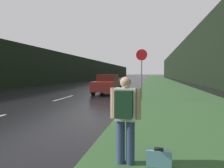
% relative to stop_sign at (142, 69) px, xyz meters
% --- Properties ---
extents(grass_verge, '(6.00, 240.00, 0.02)m').
position_rel_stop_sign_xyz_m(grass_verge, '(2.33, 27.08, -1.92)').
color(grass_verge, '#33562D').
rests_on(grass_verge, ground_plane).
extents(lane_stripe_c, '(0.12, 3.00, 0.01)m').
position_rel_stop_sign_xyz_m(lane_stripe_c, '(-5.17, -0.04, -1.93)').
color(lane_stripe_c, silver).
rests_on(lane_stripe_c, ground_plane).
extents(lane_stripe_d, '(0.12, 3.00, 0.01)m').
position_rel_stop_sign_xyz_m(lane_stripe_d, '(-5.17, 6.96, -1.93)').
color(lane_stripe_d, silver).
rests_on(lane_stripe_d, ground_plane).
extents(lane_stripe_e, '(0.12, 3.00, 0.01)m').
position_rel_stop_sign_xyz_m(lane_stripe_e, '(-5.17, 13.96, -1.93)').
color(lane_stripe_e, silver).
rests_on(lane_stripe_e, ground_plane).
extents(treeline_far_side, '(2.00, 140.00, 5.26)m').
position_rel_stop_sign_xyz_m(treeline_far_side, '(-15.67, 37.08, 0.70)').
color(treeline_far_side, black).
rests_on(treeline_far_side, ground_plane).
extents(treeline_near_side, '(2.00, 140.00, 8.96)m').
position_rel_stop_sign_xyz_m(treeline_near_side, '(8.33, 37.08, 2.55)').
color(treeline_near_side, black).
rests_on(treeline_near_side, ground_plane).
extents(stop_sign, '(0.69, 0.07, 3.16)m').
position_rel_stop_sign_xyz_m(stop_sign, '(0.00, 0.00, 0.00)').
color(stop_sign, slate).
rests_on(stop_sign, ground_plane).
extents(hitchhiker_with_backpack, '(0.56, 0.40, 1.61)m').
position_rel_stop_sign_xyz_m(hitchhiker_with_backpack, '(0.19, -9.01, -1.00)').
color(hitchhiker_with_backpack, navy).
rests_on(hitchhiker_with_backpack, ground_plane).
extents(suitcase, '(0.44, 0.13, 0.35)m').
position_rel_stop_sign_xyz_m(suitcase, '(0.79, -8.98, -1.77)').
color(suitcase, '#6093A8').
rests_on(suitcase, ground_plane).
extents(car_passing_near, '(1.83, 4.25, 1.58)m').
position_rel_stop_sign_xyz_m(car_passing_near, '(-2.92, 3.36, -1.14)').
color(car_passing_near, maroon).
rests_on(car_passing_near, ground_plane).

